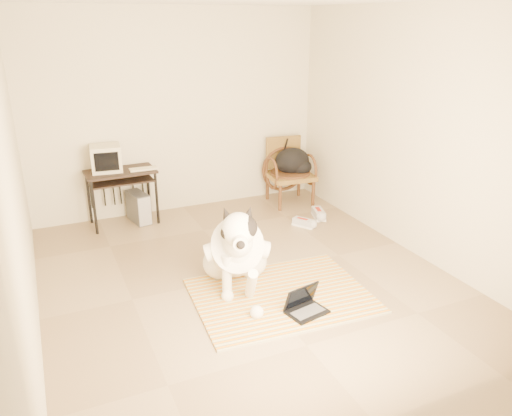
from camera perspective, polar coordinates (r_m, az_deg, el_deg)
floor at (r=5.30m, az=-1.36°, el=-7.73°), size 4.50×4.50×0.00m
wall_back at (r=6.89m, az=-8.93°, el=10.70°), size 4.50×0.00×4.50m
wall_front at (r=2.97m, az=15.69°, el=-3.47°), size 4.50×0.00×4.50m
wall_left at (r=4.46m, az=-25.97°, el=3.30°), size 0.00×4.50×4.50m
wall_right at (r=5.85m, az=17.05°, el=8.27°), size 0.00×4.50×4.50m
rug at (r=4.93m, az=2.89°, el=-9.94°), size 1.75×1.38×0.02m
dog at (r=4.92m, az=-2.26°, el=-4.91°), size 0.73×1.38×1.00m
laptop at (r=4.66m, az=5.58°, el=-11.02°), size 0.40×0.32×0.25m
computer_desk at (r=6.61m, az=-15.17°, el=3.27°), size 0.88×0.51×0.72m
crt_monitor at (r=6.59m, az=-16.77°, el=5.46°), size 0.40×0.39×0.33m
desk_keyboard at (r=6.56m, az=-12.75°, el=4.39°), size 0.35×0.13×0.02m
pc_tower at (r=6.77m, az=-13.28°, el=0.08°), size 0.26×0.45×0.40m
rattan_chair at (r=7.25m, az=3.77°, el=4.24°), size 0.66×0.64×0.93m
backpack at (r=7.22m, az=4.33°, el=5.27°), size 0.51×0.44×0.38m
sneaker_left at (r=6.51m, az=5.48°, el=-1.71°), size 0.26×0.31×0.10m
sneaker_right at (r=6.82m, az=7.16°, el=-0.69°), size 0.22×0.35×0.12m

